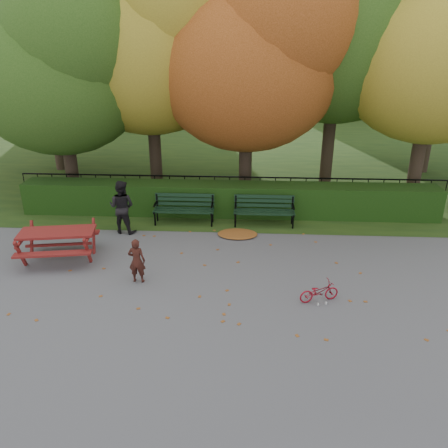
# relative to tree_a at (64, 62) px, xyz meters

# --- Properties ---
(ground) EXTENTS (90.00, 90.00, 0.00)m
(ground) POSITION_rel_tree_a_xyz_m (5.19, -5.58, -4.52)
(ground) COLOR slate
(ground) RESTS_ON ground
(grass_strip) EXTENTS (90.00, 90.00, 0.00)m
(grass_strip) POSITION_rel_tree_a_xyz_m (5.19, 8.42, -4.52)
(grass_strip) COLOR #1F3A14
(grass_strip) RESTS_ON ground
(building_left) EXTENTS (10.00, 7.00, 15.00)m
(building_left) POSITION_rel_tree_a_xyz_m (-3.81, 20.42, 2.98)
(building_left) COLOR tan
(building_left) RESTS_ON ground
(building_right) EXTENTS (9.00, 6.00, 12.00)m
(building_right) POSITION_rel_tree_a_xyz_m (13.19, 22.42, 1.48)
(building_right) COLOR tan
(building_right) RESTS_ON ground
(hedge) EXTENTS (13.00, 0.90, 1.00)m
(hedge) POSITION_rel_tree_a_xyz_m (5.19, -1.08, -4.02)
(hedge) COLOR black
(hedge) RESTS_ON ground
(iron_fence) EXTENTS (14.00, 0.04, 1.02)m
(iron_fence) POSITION_rel_tree_a_xyz_m (5.19, -0.28, -3.98)
(iron_fence) COLOR black
(iron_fence) RESTS_ON ground
(tree_a) EXTENTS (5.88, 5.60, 7.48)m
(tree_a) POSITION_rel_tree_a_xyz_m (0.00, 0.00, 0.00)
(tree_a) COLOR #31221B
(tree_a) RESTS_ON ground
(tree_b) EXTENTS (6.72, 6.40, 8.79)m
(tree_b) POSITION_rel_tree_a_xyz_m (2.74, 1.17, 0.88)
(tree_b) COLOR #31221B
(tree_b) RESTS_ON ground
(tree_c) EXTENTS (6.30, 6.00, 8.00)m
(tree_c) POSITION_rel_tree_a_xyz_m (6.02, 0.38, 0.30)
(tree_c) COLOR #31221B
(tree_c) RESTS_ON ground
(tree_d) EXTENTS (7.14, 6.80, 9.58)m
(tree_d) POSITION_rel_tree_a_xyz_m (9.07, 1.65, 1.46)
(tree_d) COLOR #31221B
(tree_d) RESTS_ON ground
(tree_f) EXTENTS (6.93, 6.60, 9.19)m
(tree_f) POSITION_rel_tree_a_xyz_m (-1.94, 3.66, 1.17)
(tree_f) COLOR #31221B
(tree_f) RESTS_ON ground
(bench_left) EXTENTS (1.80, 0.57, 0.88)m
(bench_left) POSITION_rel_tree_a_xyz_m (3.89, -1.88, -4.00)
(bench_left) COLOR black
(bench_left) RESTS_ON ground
(bench_right) EXTENTS (1.80, 0.57, 0.88)m
(bench_right) POSITION_rel_tree_a_xyz_m (6.29, -1.88, -4.00)
(bench_right) COLOR black
(bench_right) RESTS_ON ground
(picnic_table) EXTENTS (2.03, 1.74, 0.88)m
(picnic_table) POSITION_rel_tree_a_xyz_m (1.09, -4.47, -3.92)
(picnic_table) COLOR maroon
(picnic_table) RESTS_ON ground
(leaf_pile) EXTENTS (1.20, 0.88, 0.08)m
(leaf_pile) POSITION_rel_tree_a_xyz_m (5.52, -2.73, -4.48)
(leaf_pile) COLOR brown
(leaf_pile) RESTS_ON ground
(leaf_scatter) EXTENTS (9.00, 5.70, 0.01)m
(leaf_scatter) POSITION_rel_tree_a_xyz_m (5.19, -5.28, -4.51)
(leaf_scatter) COLOR brown
(leaf_scatter) RESTS_ON ground
(child) EXTENTS (0.40, 0.27, 1.06)m
(child) POSITION_rel_tree_a_xyz_m (3.32, -5.46, -3.99)
(child) COLOR #3C1913
(child) RESTS_ON ground
(adult) EXTENTS (0.85, 0.72, 1.55)m
(adult) POSITION_rel_tree_a_xyz_m (2.23, -2.68, -3.75)
(adult) COLOR black
(adult) RESTS_ON ground
(bicycle) EXTENTS (0.92, 0.55, 0.46)m
(bicycle) POSITION_rel_tree_a_xyz_m (7.34, -6.06, -4.29)
(bicycle) COLOR maroon
(bicycle) RESTS_ON ground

